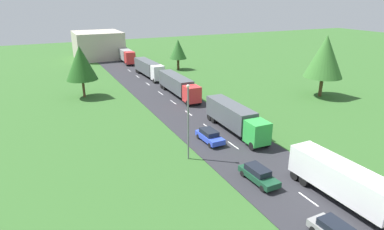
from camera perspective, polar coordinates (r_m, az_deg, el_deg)
The scene contains 14 objects.
road at distance 36.76m, azimuth 11.79°, elevation -8.50°, with size 10.00×140.00×0.06m, color #2B2B30.
lane_marking_centre at distance 33.54m, azimuth 16.88°, elevation -11.87°, with size 0.16×118.60×0.01m.
truck_lead at distance 31.57m, azimuth 26.10°, elevation -11.02°, with size 2.78×12.90×3.58m.
truck_second at distance 44.07m, azimuth 7.42°, elevation -0.41°, with size 2.73×12.44×3.55m.
truck_third at distance 60.25m, azimuth -2.40°, elevation 5.24°, with size 2.65×14.19×3.45m.
truck_fourth at distance 75.18m, azimuth -7.46°, elevation 8.06°, with size 2.84×13.08×3.50m.
truck_fifth at distance 94.05m, azimuth -11.42°, elevation 10.19°, with size 2.85×12.90×3.50m.
car_third at distance 33.35m, azimuth 11.38°, elevation -10.01°, with size 1.86×4.65×1.50m.
car_fourth at distance 41.19m, azimuth 3.06°, elevation -3.61°, with size 1.96×4.47×1.52m.
lamppost_second at distance 35.52m, azimuth -0.66°, elevation -0.67°, with size 0.36×0.36×8.59m.
tree_oak at distance 61.68m, azimuth -18.64°, elevation 8.50°, with size 5.44×5.44×9.19m.
tree_birch at distance 63.28m, azimuth 21.95°, elevation 9.35°, with size 6.72×6.72×10.97m.
tree_maple at distance 82.37m, azimuth -2.43°, elevation 11.26°, with size 4.23×4.23×7.35m.
distant_building at distance 101.81m, azimuth -15.90°, elevation 11.52°, with size 12.92×13.46×7.62m, color #B2A899.
Camera 1 is at (-20.28, -0.89, 17.21)m, focal length 30.92 mm.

